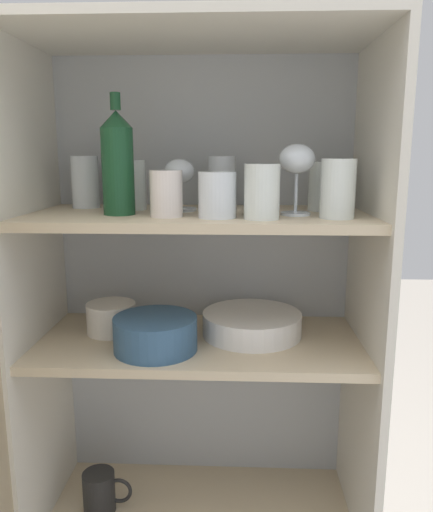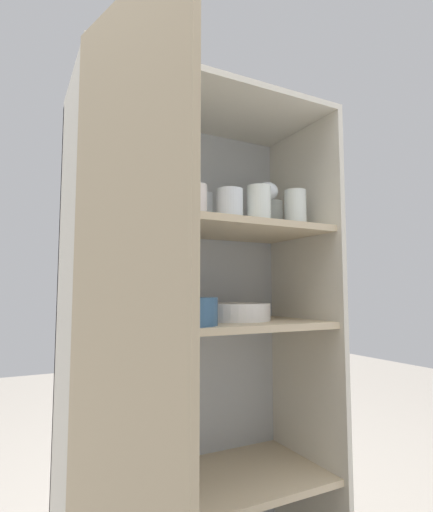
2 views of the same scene
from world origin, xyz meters
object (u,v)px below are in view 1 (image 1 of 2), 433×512
(mixing_bowl_large, at_px, (155,332))
(coffee_mug_primary, at_px, (100,492))
(serving_bowl_small, at_px, (111,316))
(wine_bottle, at_px, (118,162))
(plate_stack_white, at_px, (252,324))

(mixing_bowl_large, xyz_separation_m, coffee_mug_primary, (-0.16, 0.05, -0.44))
(serving_bowl_small, distance_m, coffee_mug_primary, 0.44)
(wine_bottle, bearing_deg, serving_bowl_small, 123.27)
(coffee_mug_primary, bearing_deg, mixing_bowl_large, -18.46)
(wine_bottle, xyz_separation_m, plate_stack_white, (0.29, 0.07, -0.38))
(serving_bowl_small, relative_size, coffee_mug_primary, 0.96)
(mixing_bowl_large, xyz_separation_m, serving_bowl_small, (-0.12, 0.10, -0.00))
(serving_bowl_small, bearing_deg, plate_stack_white, -0.26)
(wine_bottle, bearing_deg, mixing_bowl_large, -22.53)
(plate_stack_white, relative_size, coffee_mug_primary, 1.91)
(coffee_mug_primary, bearing_deg, plate_stack_white, 7.82)
(plate_stack_white, relative_size, serving_bowl_small, 1.99)
(wine_bottle, bearing_deg, plate_stack_white, 13.96)
(coffee_mug_primary, bearing_deg, wine_bottle, -14.47)
(plate_stack_white, distance_m, coffee_mug_primary, 0.56)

